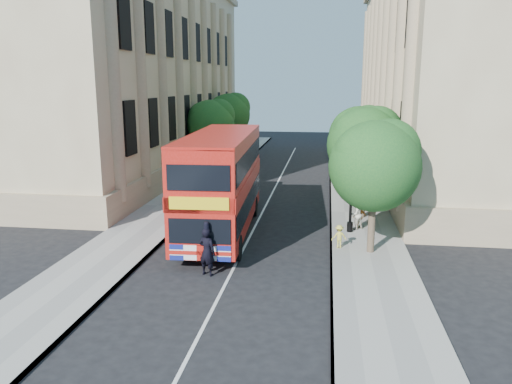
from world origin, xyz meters
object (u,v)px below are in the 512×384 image
at_px(police_constable, 207,252).
at_px(lamp_post, 352,186).
at_px(woman_pedestrian, 356,214).
at_px(double_decker_bus, 221,180).
at_px(box_van, 223,179).

bearing_deg(police_constable, lamp_post, -111.78).
height_order(lamp_post, woman_pedestrian, lamp_post).
height_order(lamp_post, double_decker_bus, lamp_post).
bearing_deg(box_van, double_decker_bus, -78.45).
height_order(double_decker_bus, box_van, double_decker_bus).
relative_size(lamp_post, police_constable, 2.61).
relative_size(lamp_post, box_van, 0.96).
xyz_separation_m(police_constable, woman_pedestrian, (6.24, 7.04, -0.08)).
bearing_deg(lamp_post, box_van, 142.15).
bearing_deg(box_van, lamp_post, -37.62).
height_order(box_van, police_constable, box_van).
relative_size(double_decker_bus, box_van, 2.06).
distance_m(double_decker_bus, police_constable, 5.91).
xyz_separation_m(lamp_post, woman_pedestrian, (0.33, 0.54, -1.60)).
bearing_deg(lamp_post, double_decker_bus, -172.17).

